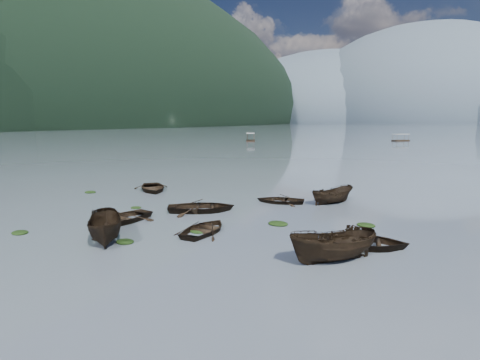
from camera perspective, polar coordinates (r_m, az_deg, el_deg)
The scene contains 23 objects.
ground_plane at distance 20.63m, azimuth -17.19°, elevation -10.10°, with size 2400.00×2400.00×0.00m, color slate.
left_ridge_far at distance 560.17m, azimuth -32.23°, elevation 7.03°, with size 560.00×1400.00×380.00m, color black.
haze_mtn_a at distance 953.48m, azimuth 13.44°, elevation 8.46°, with size 520.00×520.00×280.00m, color #475666.
haze_mtn_b at distance 916.15m, azimuth 25.61°, elevation 7.80°, with size 520.00×520.00×340.00m, color #475666.
rowboat_0 at distance 25.98m, azimuth -17.81°, elevation -6.16°, with size 3.22×4.51×0.93m, color black.
rowboat_1 at distance 27.80m, azimuth -5.87°, elevation -4.77°, with size 3.50×4.90×1.01m, color black.
rowboat_2 at distance 22.32m, azimuth -19.67°, elevation -8.76°, with size 1.77×4.70×1.82m, color black.
rowboat_3 at distance 22.72m, azimuth -5.36°, elevation -7.94°, with size 2.79×3.91×0.81m, color black.
rowboat_4 at distance 21.22m, azimuth 18.35°, elevation -9.62°, with size 3.22×4.52×0.94m, color black.
rowboat_5 at distance 18.68m, azimuth 13.99°, elevation -12.01°, with size 1.75×4.66×1.80m, color black.
rowboat_6 at distance 36.59m, azimuth -13.17°, elevation -1.60°, with size 3.34×4.67×0.97m, color black.
rowboat_7 at distance 30.73m, azimuth 6.14°, elevation -3.43°, with size 2.76×3.86×0.80m, color black.
rowboat_8 at distance 31.19m, azimuth 13.87°, elevation -3.47°, with size 1.53×4.06×1.57m, color black.
weed_clump_0 at distance 25.92m, azimuth -30.52°, elevation -7.04°, with size 1.04×0.85×0.23m, color black.
weed_clump_1 at distance 22.80m, azimuth -6.45°, elevation -7.90°, with size 0.98×0.79×0.22m, color black.
weed_clump_2 at distance 21.74m, azimuth -17.11°, elevation -9.11°, with size 1.07×0.85×0.23m, color black.
weed_clump_3 at distance 21.52m, azimuth 10.23°, elevation -9.03°, with size 0.94×0.79×0.21m, color black.
weed_clump_4 at distance 24.32m, azimuth 5.81°, elevation -6.79°, with size 1.32×1.05×0.27m, color black.
weed_clump_5 at distance 37.31m, azimuth -21.84°, elevation -1.82°, with size 1.11×0.90×0.23m, color black.
weed_clump_6 at distance 29.73m, azimuth -15.57°, elevation -4.15°, with size 0.87×0.73×0.18m, color black.
weed_clump_7 at distance 25.18m, azimuth 18.64°, elevation -6.68°, with size 1.17×0.94×0.26m, color black.
pontoon_left at distance 120.33m, azimuth 1.63°, elevation 5.93°, with size 2.68×6.44×2.47m, color black, non-canonical shape.
pontoon_centre at distance 131.98m, azimuth 23.27°, elevation 5.48°, with size 2.34×5.62×2.15m, color black, non-canonical shape.
Camera 1 is at (14.50, -13.09, 6.64)m, focal length 28.00 mm.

